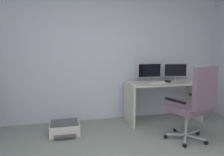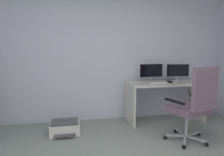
{
  "view_description": "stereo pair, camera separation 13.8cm",
  "coord_description": "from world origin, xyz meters",
  "px_view_note": "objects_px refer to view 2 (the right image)",
  "views": [
    {
      "loc": [
        -0.52,
        -1.45,
        1.35
      ],
      "look_at": [
        0.27,
        1.79,
        0.9
      ],
      "focal_mm": 33.33,
      "sensor_mm": 36.0,
      "label": 1
    },
    {
      "loc": [
        -0.39,
        -1.48,
        1.35
      ],
      "look_at": [
        0.27,
        1.79,
        0.9
      ],
      "focal_mm": 33.33,
      "sensor_mm": 36.0,
      "label": 2
    }
  ],
  "objects_px": {
    "desk": "(165,93)",
    "monitor_main": "(151,71)",
    "monitor_secondary": "(177,71)",
    "printer": "(65,127)",
    "computer_mouse": "(170,82)",
    "keyboard": "(157,83)",
    "office_chair": "(194,103)"
  },
  "relations": [
    {
      "from": "desk",
      "to": "monitor_main",
      "type": "relative_size",
      "value": 2.84
    },
    {
      "from": "office_chair",
      "to": "computer_mouse",
      "type": "bearing_deg",
      "value": 84.66
    },
    {
      "from": "printer",
      "to": "monitor_main",
      "type": "bearing_deg",
      "value": 12.71
    },
    {
      "from": "monitor_secondary",
      "to": "computer_mouse",
      "type": "relative_size",
      "value": 4.6
    },
    {
      "from": "keyboard",
      "to": "printer",
      "type": "relative_size",
      "value": 0.72
    },
    {
      "from": "desk",
      "to": "keyboard",
      "type": "distance_m",
      "value": 0.28
    },
    {
      "from": "desk",
      "to": "monitor_main",
      "type": "height_order",
      "value": "monitor_main"
    },
    {
      "from": "monitor_main",
      "to": "printer",
      "type": "distance_m",
      "value": 1.86
    },
    {
      "from": "keyboard",
      "to": "office_chair",
      "type": "bearing_deg",
      "value": -83.71
    },
    {
      "from": "keyboard",
      "to": "office_chair",
      "type": "distance_m",
      "value": 0.95
    },
    {
      "from": "monitor_main",
      "to": "computer_mouse",
      "type": "bearing_deg",
      "value": -30.21
    },
    {
      "from": "keyboard",
      "to": "monitor_secondary",
      "type": "bearing_deg",
      "value": 17.18
    },
    {
      "from": "monitor_main",
      "to": "printer",
      "type": "bearing_deg",
      "value": -167.29
    },
    {
      "from": "printer",
      "to": "desk",
      "type": "bearing_deg",
      "value": 7.27
    },
    {
      "from": "monitor_main",
      "to": "computer_mouse",
      "type": "xyz_separation_m",
      "value": [
        0.3,
        -0.18,
        -0.18
      ]
    },
    {
      "from": "monitor_main",
      "to": "office_chair",
      "type": "xyz_separation_m",
      "value": [
        0.21,
        -1.1,
        -0.35
      ]
    },
    {
      "from": "monitor_secondary",
      "to": "office_chair",
      "type": "height_order",
      "value": "office_chair"
    },
    {
      "from": "printer",
      "to": "office_chair",
      "type": "bearing_deg",
      "value": -22.09
    },
    {
      "from": "desk",
      "to": "computer_mouse",
      "type": "height_order",
      "value": "computer_mouse"
    },
    {
      "from": "computer_mouse",
      "to": "printer",
      "type": "height_order",
      "value": "computer_mouse"
    },
    {
      "from": "monitor_main",
      "to": "keyboard",
      "type": "height_order",
      "value": "monitor_main"
    },
    {
      "from": "desk",
      "to": "keyboard",
      "type": "xyz_separation_m",
      "value": [
        -0.17,
        -0.05,
        0.21
      ]
    },
    {
      "from": "monitor_main",
      "to": "keyboard",
      "type": "relative_size",
      "value": 1.44
    },
    {
      "from": "keyboard",
      "to": "printer",
      "type": "xyz_separation_m",
      "value": [
        -1.67,
        -0.18,
        -0.66
      ]
    },
    {
      "from": "desk",
      "to": "monitor_secondary",
      "type": "height_order",
      "value": "monitor_secondary"
    },
    {
      "from": "monitor_secondary",
      "to": "computer_mouse",
      "type": "bearing_deg",
      "value": -144.81
    },
    {
      "from": "office_chair",
      "to": "printer",
      "type": "distance_m",
      "value": 2.03
    },
    {
      "from": "office_chair",
      "to": "printer",
      "type": "xyz_separation_m",
      "value": [
        -1.83,
        0.74,
        -0.51
      ]
    },
    {
      "from": "keyboard",
      "to": "office_chair",
      "type": "height_order",
      "value": "office_chair"
    },
    {
      "from": "monitor_secondary",
      "to": "computer_mouse",
      "type": "distance_m",
      "value": 0.35
    },
    {
      "from": "monitor_main",
      "to": "monitor_secondary",
      "type": "distance_m",
      "value": 0.55
    },
    {
      "from": "desk",
      "to": "monitor_main",
      "type": "bearing_deg",
      "value": 151.37
    }
  ]
}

